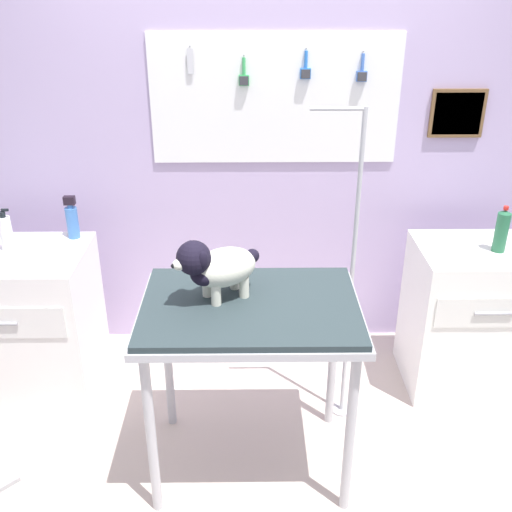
# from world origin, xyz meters

# --- Properties ---
(ground) EXTENTS (4.40, 4.00, 0.04)m
(ground) POSITION_xyz_m (0.00, 0.00, -0.02)
(ground) COLOR #C1B1A3
(rear_wall_panel) EXTENTS (4.00, 0.11, 2.30)m
(rear_wall_panel) POSITION_xyz_m (0.01, 1.28, 1.16)
(rear_wall_panel) COLOR #B6A2CC
(rear_wall_panel) RESTS_ON ground
(grooming_table) EXTENTS (0.96, 0.68, 0.90)m
(grooming_table) POSITION_xyz_m (-0.06, 0.12, 0.81)
(grooming_table) COLOR #B7B7BC
(grooming_table) RESTS_ON ground
(grooming_arm) EXTENTS (0.29, 0.11, 1.67)m
(grooming_arm) POSITION_xyz_m (0.43, 0.48, 0.78)
(grooming_arm) COLOR #B7B7BC
(grooming_arm) RESTS_ON ground
(dog) EXTENTS (0.39, 0.31, 0.30)m
(dog) POSITION_xyz_m (-0.21, 0.16, 1.06)
(dog) COLOR silver
(dog) RESTS_ON grooming_table
(counter_left) EXTENTS (0.80, 0.58, 0.87)m
(counter_left) POSITION_xyz_m (-1.33, 0.69, 0.44)
(counter_left) COLOR white
(counter_left) RESTS_ON ground
(cabinet_right) EXTENTS (0.68, 0.54, 0.86)m
(cabinet_right) POSITION_xyz_m (1.18, 0.76, 0.43)
(cabinet_right) COLOR white
(cabinet_right) RESTS_ON ground
(spray_bottle_short) EXTENTS (0.07, 0.07, 0.24)m
(spray_bottle_short) POSITION_xyz_m (-1.03, 0.89, 0.97)
(spray_bottle_short) COLOR #3C6FB8
(spray_bottle_short) RESTS_ON counter_left
(spray_bottle_tall) EXTENTS (0.07, 0.07, 0.23)m
(spray_bottle_tall) POSITION_xyz_m (-1.33, 0.74, 0.97)
(spray_bottle_tall) COLOR white
(spray_bottle_tall) RESTS_ON counter_left
(soda_bottle) EXTENTS (0.07, 0.07, 0.25)m
(soda_bottle) POSITION_xyz_m (1.25, 0.73, 0.97)
(soda_bottle) COLOR #266642
(soda_bottle) RESTS_ON cabinet_right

